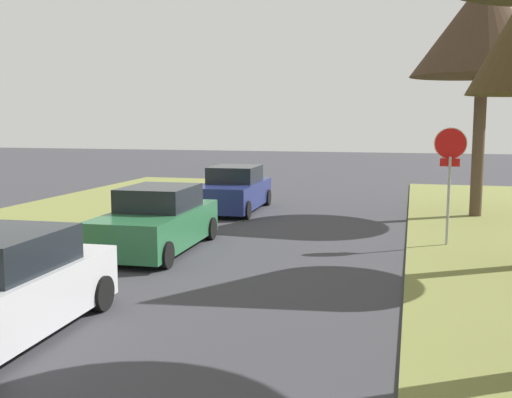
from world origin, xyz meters
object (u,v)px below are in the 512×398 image
(stop_sign_far, at_px, (450,160))
(parked_sedan_green, at_px, (157,221))
(street_tree_right_far, at_px, (484,28))
(parked_sedan_navy, at_px, (234,190))

(stop_sign_far, distance_m, parked_sedan_green, 7.45)
(parked_sedan_green, bearing_deg, stop_sign_far, 18.13)
(street_tree_right_far, distance_m, parked_sedan_green, 12.25)
(parked_sedan_green, bearing_deg, parked_sedan_navy, 90.46)
(parked_sedan_green, bearing_deg, street_tree_right_far, 42.47)
(parked_sedan_green, relative_size, parked_sedan_navy, 1.00)
(stop_sign_far, distance_m, street_tree_right_far, 6.58)
(stop_sign_far, relative_size, street_tree_right_far, 0.39)
(parked_sedan_green, distance_m, parked_sedan_navy, 6.79)
(street_tree_right_far, relative_size, parked_sedan_green, 1.73)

